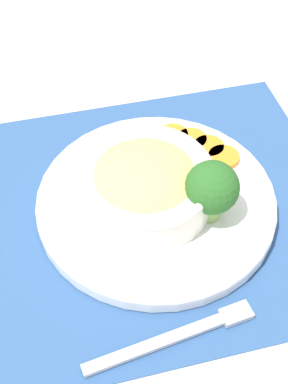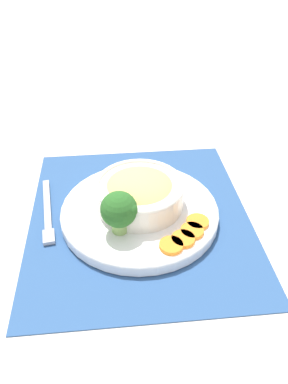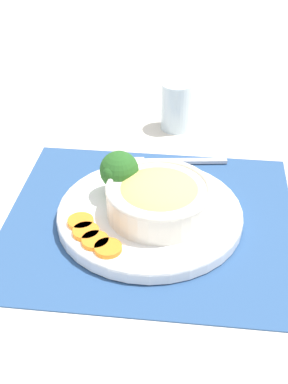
% 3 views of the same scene
% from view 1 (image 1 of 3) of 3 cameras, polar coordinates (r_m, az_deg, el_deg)
% --- Properties ---
extents(ground_plane, '(4.00, 4.00, 0.00)m').
position_cam_1_polar(ground_plane, '(0.65, 1.28, -1.78)').
color(ground_plane, beige).
extents(placemat, '(0.44, 0.49, 0.00)m').
position_cam_1_polar(placemat, '(0.65, 1.29, -1.67)').
color(placemat, '#2D5184').
rests_on(placemat, ground_plane).
extents(plate, '(0.29, 0.29, 0.02)m').
position_cam_1_polar(plate, '(0.64, 1.31, -0.92)').
color(plate, white).
rests_on(plate, placemat).
extents(bowl, '(0.16, 0.16, 0.06)m').
position_cam_1_polar(bowl, '(0.62, -0.00, 1.30)').
color(bowl, silver).
rests_on(bowl, plate).
extents(broccoli_floret, '(0.06, 0.06, 0.08)m').
position_cam_1_polar(broccoli_floret, '(0.59, 7.26, 0.40)').
color(broccoli_floret, '#84AD5B').
rests_on(broccoli_floret, plate).
extents(carrot_slice_near, '(0.04, 0.04, 0.01)m').
position_cam_1_polar(carrot_slice_near, '(0.69, 8.49, 3.69)').
color(carrot_slice_near, orange).
rests_on(carrot_slice_near, plate).
extents(carrot_slice_middle, '(0.04, 0.04, 0.01)m').
position_cam_1_polar(carrot_slice_middle, '(0.70, 6.92, 4.78)').
color(carrot_slice_middle, orange).
rests_on(carrot_slice_middle, plate).
extents(carrot_slice_far, '(0.04, 0.04, 0.01)m').
position_cam_1_polar(carrot_slice_far, '(0.71, 5.11, 5.57)').
color(carrot_slice_far, orange).
rests_on(carrot_slice_far, plate).
extents(carrot_slice_extra, '(0.04, 0.04, 0.01)m').
position_cam_1_polar(carrot_slice_extra, '(0.71, 3.13, 6.06)').
color(carrot_slice_extra, orange).
rests_on(carrot_slice_extra, plate).
extents(fork, '(0.06, 0.18, 0.01)m').
position_cam_1_polar(fork, '(0.56, 4.57, -14.70)').
color(fork, '#B7B7BC').
rests_on(fork, placemat).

